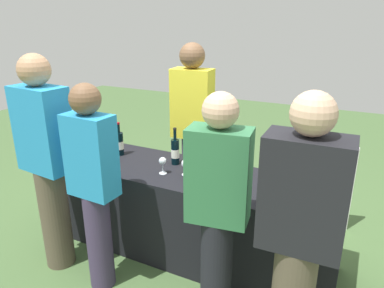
% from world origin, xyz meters
% --- Properties ---
extents(ground_plane, '(12.00, 12.00, 0.00)m').
position_xyz_m(ground_plane, '(0.00, 0.00, 0.00)').
color(ground_plane, '#476638').
extents(tasting_table, '(2.37, 0.68, 0.75)m').
position_xyz_m(tasting_table, '(0.00, 0.00, 0.37)').
color(tasting_table, black).
rests_on(tasting_table, ground_plane).
extents(wine_bottle_0, '(0.07, 0.07, 0.31)m').
position_xyz_m(wine_bottle_0, '(-0.77, 0.07, 0.86)').
color(wine_bottle_0, black).
rests_on(wine_bottle_0, tasting_table).
extents(wine_bottle_1, '(0.07, 0.07, 0.32)m').
position_xyz_m(wine_bottle_1, '(-0.21, 0.11, 0.86)').
color(wine_bottle_1, black).
rests_on(wine_bottle_1, tasting_table).
extents(wine_bottle_2, '(0.06, 0.06, 0.31)m').
position_xyz_m(wine_bottle_2, '(0.13, 0.13, 0.86)').
color(wine_bottle_2, black).
rests_on(wine_bottle_2, tasting_table).
extents(wine_bottle_3, '(0.08, 0.08, 0.32)m').
position_xyz_m(wine_bottle_3, '(0.65, 0.07, 0.86)').
color(wine_bottle_3, black).
rests_on(wine_bottle_3, tasting_table).
extents(wine_glass_0, '(0.07, 0.07, 0.14)m').
position_xyz_m(wine_glass_0, '(-0.86, -0.18, 0.85)').
color(wine_glass_0, silver).
rests_on(wine_glass_0, tasting_table).
extents(wine_glass_1, '(0.06, 0.06, 0.14)m').
position_xyz_m(wine_glass_1, '(-0.21, -0.11, 0.85)').
color(wine_glass_1, silver).
rests_on(wine_glass_1, tasting_table).
extents(wine_glass_2, '(0.07, 0.07, 0.13)m').
position_xyz_m(wine_glass_2, '(-0.03, -0.05, 0.84)').
color(wine_glass_2, silver).
rests_on(wine_glass_2, tasting_table).
extents(wine_glass_3, '(0.07, 0.07, 0.14)m').
position_xyz_m(wine_glass_3, '(0.05, -0.13, 0.84)').
color(wine_glass_3, silver).
rests_on(wine_glass_3, tasting_table).
extents(wine_glass_4, '(0.06, 0.06, 0.13)m').
position_xyz_m(wine_glass_4, '(0.23, -0.17, 0.84)').
color(wine_glass_4, silver).
rests_on(wine_glass_4, tasting_table).
extents(ice_bucket, '(0.21, 0.21, 0.19)m').
position_xyz_m(ice_bucket, '(0.80, 0.02, 0.84)').
color(ice_bucket, silver).
rests_on(ice_bucket, tasting_table).
extents(server_pouring, '(0.39, 0.23, 1.73)m').
position_xyz_m(server_pouring, '(-0.27, 0.55, 0.96)').
color(server_pouring, '#3F3351').
rests_on(server_pouring, ground_plane).
extents(guest_0, '(0.43, 0.26, 1.71)m').
position_xyz_m(guest_0, '(-0.91, -0.62, 0.93)').
color(guest_0, brown).
rests_on(guest_0, ground_plane).
extents(guest_1, '(0.35, 0.21, 1.55)m').
position_xyz_m(guest_1, '(-0.43, -0.67, 0.85)').
color(guest_1, '#3F3351').
rests_on(guest_1, ground_plane).
extents(guest_2, '(0.39, 0.25, 1.56)m').
position_xyz_m(guest_2, '(0.47, -0.60, 0.85)').
color(guest_2, black).
rests_on(guest_2, ground_plane).
extents(guest_3, '(0.43, 0.24, 1.63)m').
position_xyz_m(guest_3, '(0.97, -0.70, 0.88)').
color(guest_3, brown).
rests_on(guest_3, ground_plane).
extents(menu_board, '(0.51, 0.14, 0.84)m').
position_xyz_m(menu_board, '(0.94, 0.92, 0.42)').
color(menu_board, white).
rests_on(menu_board, ground_plane).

